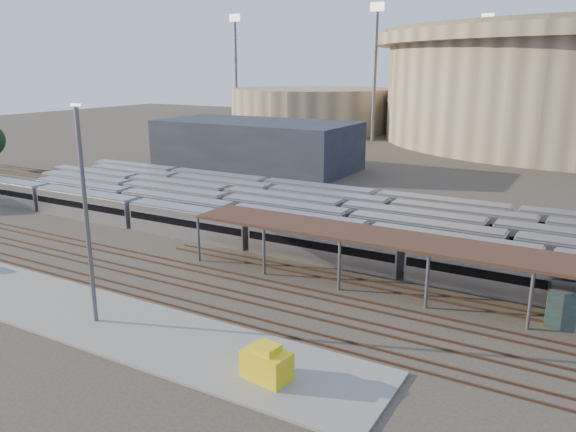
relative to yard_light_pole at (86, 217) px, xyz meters
The scene contains 12 objects.
ground 19.02m from the yard_light_pole, 69.91° to the left, with size 420.00×420.00×0.00m, color #383026.
apron 9.28m from the yard_light_pole, 39.23° to the left, with size 50.00×9.00×0.20m, color gray.
subway_trains 35.83m from the yard_light_pole, 76.52° to the left, with size 124.96×23.90×3.60m.
inspection_shed 34.19m from the yard_light_pole, 35.24° to the left, with size 60.30×6.00×5.30m.
empty_tracks 15.15m from the yard_light_pole, 61.68° to the left, with size 170.00×9.62×0.18m.
secondary_arena 155.38m from the yard_light_pole, 110.46° to the left, with size 56.00×56.00×14.00m, color tan.
service_building 76.53m from the yard_light_pole, 112.55° to the left, with size 42.00×20.00×10.00m, color #1E232D.
floodlight_0 128.40m from the yard_light_pole, 100.96° to the left, with size 4.00×1.00×38.40m.
floodlight_1 157.47m from the yard_light_pole, 120.33° to the left, with size 4.00×1.00×38.40m.
floodlight_3 175.98m from the yard_light_pole, 91.41° to the left, with size 4.00×1.00×38.40m.
yard_light_pole is the anchor object (origin of this frame).
yellow_equipment 19.22m from the yard_light_pole, ahead, with size 3.25×2.03×2.03m, color yellow.
Camera 1 is at (30.08, -45.46, 21.00)m, focal length 35.00 mm.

